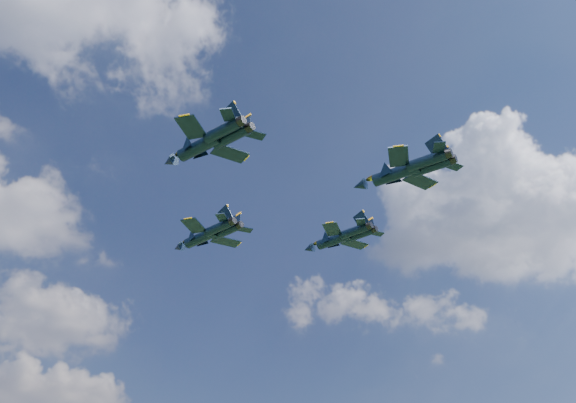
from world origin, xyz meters
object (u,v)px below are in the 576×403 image
Objects in this scene: jet_lead at (200,238)px; jet_slot at (393,174)px; jet_left at (197,147)px; jet_right at (332,240)px.

jet_lead reaches higher than jet_slot.
jet_left reaches higher than jet_slot.
jet_lead is at bearing 138.75° from jet_right.
jet_slot is (17.53, -35.73, -0.70)m from jet_lead.
jet_right is 28.48m from jet_slot.
jet_right reaches higher than jet_lead.
jet_slot is at bearing -125.96° from jet_right.
jet_left is 39.15m from jet_right.
jet_right is (35.12, 17.28, 1.13)m from jet_left.
jet_left is 1.06× the size of jet_right.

